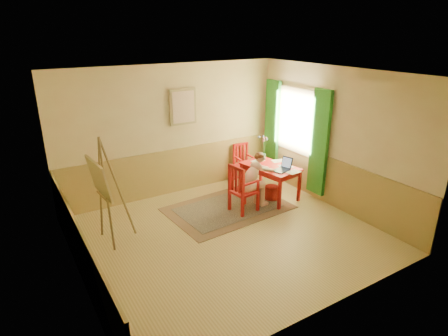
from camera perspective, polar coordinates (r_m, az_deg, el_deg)
room at (r=6.22m, az=0.68°, el=1.09°), size 5.04×4.54×2.84m
wainscot at (r=7.19m, az=-2.73°, el=-3.89°), size 5.00×4.50×1.00m
window at (r=8.48m, az=10.66°, el=5.65°), size 0.12×2.01×2.20m
wall_portrait at (r=8.07m, az=-6.22°, el=9.18°), size 0.60×0.05×0.76m
rug at (r=7.73m, az=0.64°, el=-6.06°), size 2.50×1.76×0.02m
table at (r=8.07m, az=7.00°, el=-0.26°), size 0.91×1.30×0.72m
chair_left at (r=7.40m, az=2.74°, el=-3.16°), size 0.52×0.50×1.00m
chair_back at (r=8.95m, az=2.94°, el=0.77°), size 0.43×0.44×0.90m
figure at (r=7.53m, az=4.54°, el=-1.60°), size 0.89×0.43×1.17m
laptop at (r=7.82m, az=8.93°, el=0.07°), size 0.46×0.34×0.25m
papers at (r=8.11m, az=8.25°, el=0.49°), size 0.70×1.18×0.00m
vase at (r=8.33m, az=6.01°, el=2.94°), size 0.19×0.28×0.55m
wastebasket at (r=8.13m, az=7.21°, el=-3.75°), size 0.32×0.32×0.30m
easel at (r=6.42m, az=-18.03°, el=-2.09°), size 0.65×0.84×1.87m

